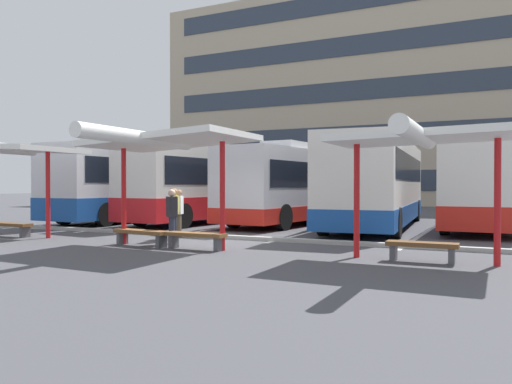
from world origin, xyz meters
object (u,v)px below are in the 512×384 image
(waiting_shelter_0, at_px, (6,150))
(waiting_passenger_1, at_px, (179,210))
(waiting_shelter_2, at_px, (422,140))
(coach_bus_2, at_px, (302,186))
(waiting_passenger_2, at_px, (174,210))
(coach_bus_4, at_px, (485,187))
(bench_3, at_px, (422,247))
(waiting_passenger_0, at_px, (172,213))
(bench_0, at_px, (9,226))
(coach_bus_0, at_px, (142,184))
(bench_1, at_px, (141,234))
(coach_bus_3, at_px, (378,184))
(coach_bus_1, at_px, (221,185))
(waiting_shelter_1, at_px, (164,142))
(bench_2, at_px, (196,237))

(waiting_shelter_0, relative_size, waiting_passenger_1, 3.08)
(waiting_shelter_2, bearing_deg, waiting_shelter_0, -179.66)
(coach_bus_2, xyz_separation_m, waiting_passenger_2, (-1.04, -8.44, -0.74))
(coach_bus_4, bearing_deg, bench_3, -95.82)
(coach_bus_2, distance_m, waiting_passenger_0, 9.35)
(bench_0, relative_size, waiting_shelter_2, 0.42)
(coach_bus_0, height_order, waiting_passenger_2, coach_bus_0)
(waiting_shelter_2, bearing_deg, bench_0, 179.96)
(waiting_shelter_0, bearing_deg, coach_bus_2, 56.40)
(waiting_shelter_0, bearing_deg, waiting_passenger_1, 21.97)
(bench_1, relative_size, waiting_passenger_0, 1.19)
(coach_bus_2, relative_size, waiting_passenger_2, 6.86)
(coach_bus_3, relative_size, waiting_passenger_2, 7.33)
(coach_bus_1, bearing_deg, coach_bus_0, -162.70)
(bench_0, distance_m, bench_1, 5.65)
(bench_0, xyz_separation_m, waiting_shelter_2, (13.16, -0.01, 2.37))
(coach_bus_3, xyz_separation_m, waiting_passenger_1, (-4.90, -6.98, -0.88))
(waiting_shelter_1, bearing_deg, coach_bus_1, 111.38)
(coach_bus_1, distance_m, waiting_passenger_0, 9.46)
(bench_0, height_order, waiting_shelter_2, waiting_shelter_2)
(coach_bus_1, distance_m, bench_2, 10.78)
(waiting_shelter_1, distance_m, waiting_passenger_2, 2.82)
(coach_bus_4, distance_m, bench_2, 12.46)
(bench_3, bearing_deg, bench_1, -177.66)
(bench_2, relative_size, bench_3, 1.12)
(coach_bus_2, xyz_separation_m, coach_bus_3, (3.61, -0.86, 0.11))
(coach_bus_2, height_order, coach_bus_3, coach_bus_3)
(coach_bus_3, distance_m, waiting_passenger_2, 8.93)
(waiting_passenger_0, bearing_deg, bench_2, -31.22)
(bench_2, bearing_deg, coach_bus_4, 57.03)
(coach_bus_4, relative_size, waiting_passenger_2, 6.28)
(waiting_shelter_0, height_order, bench_3, waiting_shelter_0)
(bench_0, bearing_deg, coach_bus_2, 56.17)
(waiting_shelter_0, bearing_deg, bench_0, 90.00)
(waiting_shelter_0, bearing_deg, coach_bus_3, 41.72)
(waiting_shelter_1, relative_size, waiting_shelter_2, 1.15)
(bench_2, bearing_deg, coach_bus_2, 94.56)
(waiting_passenger_0, bearing_deg, bench_1, -120.32)
(coach_bus_4, distance_m, bench_3, 10.23)
(coach_bus_2, distance_m, waiting_shelter_0, 12.06)
(bench_0, distance_m, waiting_shelter_2, 13.37)
(waiting_shelter_1, bearing_deg, coach_bus_0, 131.55)
(coach_bus_2, distance_m, bench_3, 11.85)
(bench_2, bearing_deg, waiting_shelter_1, -171.45)
(coach_bus_3, xyz_separation_m, bench_0, (-10.25, -9.05, -1.43))
(waiting_shelter_0, relative_size, bench_0, 2.68)
(coach_bus_4, bearing_deg, coach_bus_2, -177.84)
(waiting_passenger_2, bearing_deg, coach_bus_0, 134.51)
(bench_1, bearing_deg, coach_bus_4, 50.59)
(waiting_shelter_2, height_order, bench_3, waiting_shelter_2)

